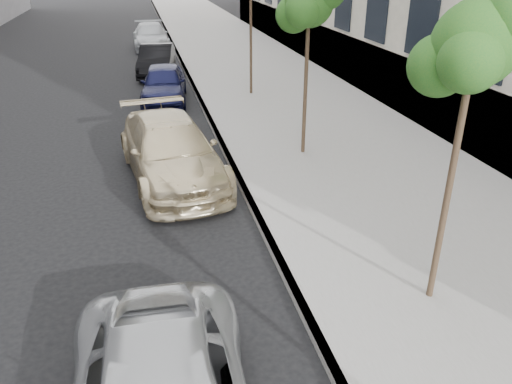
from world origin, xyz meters
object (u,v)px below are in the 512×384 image
object	(u,v)px
tree_mid	(310,2)
sedan_blue	(164,83)
tree_near	(477,45)
sedan_black	(157,60)
suv	(171,151)
sedan_rear	(151,36)

from	to	relation	value
tree_mid	sedan_blue	world-z (taller)	tree_mid
tree_mid	sedan_blue	size ratio (longest dim) A/B	1.17
tree_near	sedan_black	distance (m)	18.26
tree_near	suv	world-z (taller)	tree_near
suv	sedan_blue	world-z (taller)	suv
tree_near	sedan_black	bearing A→B (deg)	100.77
sedan_blue	sedan_rear	size ratio (longest dim) A/B	0.83
sedan_blue	sedan_rear	bearing A→B (deg)	96.06
tree_near	sedan_rear	world-z (taller)	tree_near
sedan_blue	suv	bearing A→B (deg)	-86.10
tree_mid	sedan_black	distance (m)	12.09
tree_mid	sedan_blue	distance (m)	8.04
tree_mid	suv	xyz separation A→B (m)	(-3.60, -0.69, -3.23)
sedan_blue	sedan_rear	distance (m)	11.82
sedan_blue	sedan_rear	world-z (taller)	sedan_rear
tree_near	sedan_rear	distance (m)	25.30
suv	sedan_black	distance (m)	11.83
sedan_blue	sedan_rear	xyz separation A→B (m)	(0.00, 11.82, 0.02)
sedan_rear	tree_near	bearing A→B (deg)	-82.72
tree_near	suv	xyz separation A→B (m)	(-3.60, 5.81, -3.25)
tree_mid	sedan_black	world-z (taller)	tree_mid
suv	tree_near	bearing A→B (deg)	-65.70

